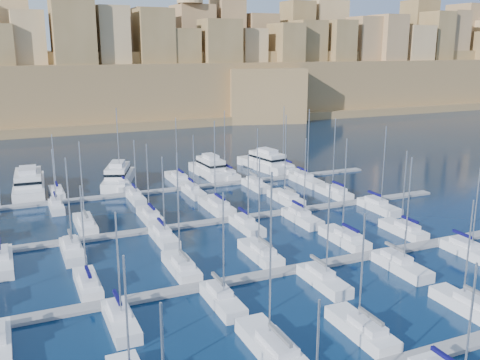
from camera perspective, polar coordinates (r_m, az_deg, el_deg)
name	(u,v)px	position (r m, az deg, el deg)	size (l,w,h in m)	color
ground	(254,240)	(79.25, 1.46, -6.46)	(600.00, 600.00, 0.00)	black
pontoon_near	(413,359)	(53.52, 17.98, -17.70)	(84.00, 2.00, 0.40)	slate
pontoon_mid_near	(294,269)	(69.30, 5.75, -9.46)	(84.00, 2.00, 0.40)	slate
pontoon_mid_far	(228,220)	(87.81, -1.33, -4.25)	(84.00, 2.00, 0.40)	slate
pontoon_far	(186,188)	(107.64, -5.82, -0.86)	(84.00, 2.00, 0.40)	slate
sailboat_2	(272,347)	(51.76, 3.47, -17.38)	(3.10, 10.34, 17.60)	silver
sailboat_3	(362,329)	(55.84, 12.87, -15.28)	(2.72, 9.07, 12.82)	silver
sailboat_4	(466,305)	(63.92, 23.00, -12.17)	(2.54, 8.46, 12.65)	silver
sailboat_13	(88,284)	(66.24, -15.93, -10.61)	(2.47, 8.22, 12.86)	silver
sailboat_14	(181,267)	(68.75, -6.28, -9.16)	(2.69, 8.97, 15.59)	silver
sailboat_15	(261,253)	(72.67, 2.21, -7.78)	(2.75, 9.17, 14.18)	silver
sailboat_16	(345,238)	(79.34, 11.09, -6.12)	(2.85, 9.50, 15.60)	silver
sailboat_17	(404,230)	(85.17, 17.05, -5.09)	(2.58, 8.60, 13.14)	silver
sailboat_19	(121,320)	(57.43, -12.62, -14.39)	(2.56, 8.52, 12.72)	silver
sailboat_20	(222,300)	(60.20, -1.92, -12.63)	(2.52, 8.39, 13.37)	silver
sailboat_21	(323,280)	(65.55, 8.88, -10.48)	(2.60, 8.66, 12.97)	silver
sailboat_22	(400,265)	(71.73, 16.73, -8.69)	(2.74, 9.14, 15.18)	silver
sailboat_23	(468,251)	(79.74, 23.14, -6.95)	(2.57, 8.58, 12.70)	silver
sailboat_25	(85,224)	(87.41, -16.18, -4.53)	(2.75, 9.17, 14.07)	silver
sailboat_26	(150,216)	(88.99, -9.57, -3.83)	(2.63, 8.78, 12.99)	silver
sailboat_27	(217,206)	(93.29, -2.51, -2.78)	(3.19, 10.63, 15.89)	silver
sailboat_28	(286,198)	(98.40, 4.93, -1.93)	(2.92, 9.72, 16.25)	silver
sailboat_29	(334,192)	(103.46, 10.01, -1.30)	(2.80, 9.32, 15.13)	silver
sailboat_30	(1,262)	(76.28, -24.15, -7.97)	(2.93, 9.76, 14.96)	silver
sailboat_31	(72,250)	(76.99, -17.46, -7.17)	(2.63, 8.77, 14.06)	silver
sailboat_32	(164,237)	(79.29, -8.13, -6.03)	(2.55, 8.49, 13.09)	silver
sailboat_33	(247,225)	(83.51, 0.71, -4.84)	(2.59, 8.63, 12.36)	silver
sailboat_34	(302,218)	(87.56, 6.62, -4.02)	(2.77, 9.23, 14.19)	silver
sailboat_35	(379,207)	(96.00, 14.59, -2.76)	(2.76, 9.21, 15.18)	silver
sailboat_37	(57,192)	(107.77, -18.96, -1.27)	(2.45, 8.15, 12.17)	silver
sailboat_38	(121,184)	(110.26, -12.59, -0.47)	(3.03, 10.11, 16.42)	silver
sailboat_39	(178,179)	(113.11, -6.61, 0.14)	(3.05, 10.17, 13.81)	silver
sailboat_40	(226,174)	(116.56, -1.51, 0.65)	(2.99, 9.98, 14.83)	silver
sailboat_41	(284,168)	(122.44, 4.73, 1.26)	(2.90, 9.68, 15.15)	silver
sailboat_43	(56,206)	(98.52, -19.00, -2.68)	(2.20, 7.34, 11.26)	silver
sailboat_44	(136,198)	(100.39, -11.04, -1.85)	(2.24, 7.45, 11.84)	silver
sailboat_45	(193,192)	(102.92, -4.99, -1.24)	(2.45, 8.16, 12.13)	silver
sailboat_46	(256,185)	(107.46, 1.70, -0.53)	(2.62, 8.74, 12.57)	silver
sailboat_47	(306,180)	(112.12, 7.02, 0.01)	(2.98, 9.93, 15.86)	silver
motor_yacht_a	(29,183)	(112.71, -21.59, -0.31)	(6.82, 19.15, 5.25)	silver
motor_yacht_b	(118,176)	(113.06, -12.86, 0.38)	(9.78, 16.40, 5.25)	silver
motor_yacht_c	(210,168)	(117.65, -3.23, 1.24)	(4.99, 14.53, 5.25)	silver
motor_yacht_d	(266,162)	(124.07, 2.77, 1.92)	(7.53, 16.92, 5.25)	silver
fortified_city	(87,80)	(224.95, -15.96, 10.20)	(460.00, 108.95, 59.52)	brown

